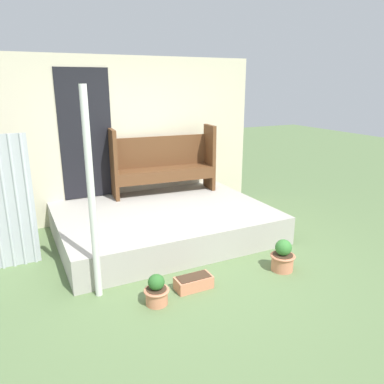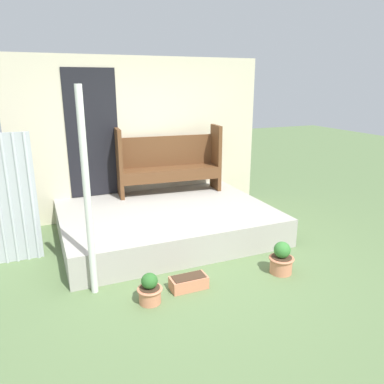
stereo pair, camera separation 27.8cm
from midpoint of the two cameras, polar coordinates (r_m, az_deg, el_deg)
The scene contains 8 objects.
ground_plane at distance 4.71m, azimuth -1.24°, elevation -11.46°, with size 24.00×24.00×0.00m, color #5B7547.
porch_slab at distance 5.58m, azimuth -5.68°, elevation -4.67°, with size 3.01×2.23×0.40m.
house_wall at distance 6.34m, azimuth -10.02°, elevation 8.07°, with size 4.21×0.08×2.60m.
support_post at distance 3.88m, azimuth -17.05°, elevation -0.89°, with size 0.07×0.07×2.19m.
bench at distance 6.25m, azimuth -5.67°, elevation 4.71°, with size 1.73×0.55×1.10m.
flower_pot_left at distance 3.99m, azimuth -7.48°, elevation -14.79°, with size 0.27×0.27×0.33m.
flower_pot_middle at distance 4.67m, azimuth 11.99°, elevation -9.68°, with size 0.30×0.30×0.39m.
planter_box_rect at distance 4.25m, azimuth -1.67°, elevation -13.63°, with size 0.41×0.20×0.15m.
Camera 1 is at (-1.89, -3.71, 2.20)m, focal length 35.00 mm.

